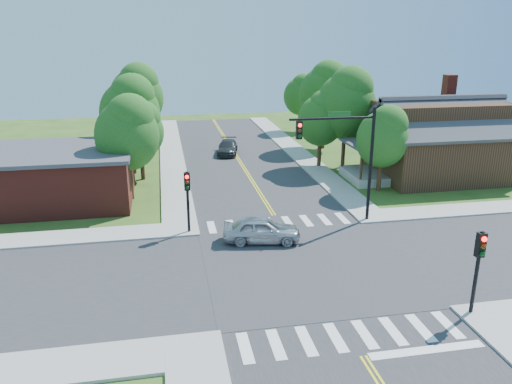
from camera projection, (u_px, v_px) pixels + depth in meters
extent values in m
plane|color=#2D5119|center=(306.00, 267.00, 25.42)|extent=(100.00, 100.00, 0.00)
cube|color=#2D2D30|center=(306.00, 267.00, 25.41)|extent=(10.00, 90.00, 0.04)
cube|color=#2D2D30|center=(306.00, 267.00, 25.41)|extent=(90.00, 10.00, 0.04)
cube|color=#2D2D30|center=(306.00, 267.00, 25.42)|extent=(10.20, 10.20, 0.06)
cube|color=#9E9B93|center=(295.00, 151.00, 49.85)|extent=(2.20, 40.00, 0.14)
cube|color=#9E9B93|center=(172.00, 156.00, 47.70)|extent=(2.20, 40.00, 0.14)
cube|color=white|center=(212.00, 227.00, 30.46)|extent=(0.45, 2.00, 0.01)
cube|color=white|center=(231.00, 226.00, 30.67)|extent=(0.45, 2.00, 0.01)
cube|color=white|center=(250.00, 225.00, 30.89)|extent=(0.45, 2.00, 0.01)
cube|color=white|center=(269.00, 223.00, 31.10)|extent=(0.45, 2.00, 0.01)
cube|color=white|center=(288.00, 222.00, 31.31)|extent=(0.45, 2.00, 0.01)
cube|color=white|center=(306.00, 221.00, 31.52)|extent=(0.45, 2.00, 0.01)
cube|color=white|center=(324.00, 219.00, 31.73)|extent=(0.45, 2.00, 0.01)
cube|color=white|center=(342.00, 218.00, 31.94)|extent=(0.45, 2.00, 0.01)
cube|color=white|center=(245.00, 348.00, 18.87)|extent=(0.45, 2.00, 0.01)
cube|color=white|center=(276.00, 344.00, 19.08)|extent=(0.45, 2.00, 0.01)
cube|color=white|center=(306.00, 341.00, 19.29)|extent=(0.45, 2.00, 0.01)
cube|color=white|center=(336.00, 337.00, 19.50)|extent=(0.45, 2.00, 0.01)
cube|color=white|center=(365.00, 334.00, 19.72)|extent=(0.45, 2.00, 0.01)
cube|color=white|center=(393.00, 331.00, 19.93)|extent=(0.45, 2.00, 0.01)
cube|color=white|center=(421.00, 328.00, 20.14)|extent=(0.45, 2.00, 0.01)
cube|color=white|center=(448.00, 325.00, 20.35)|extent=(0.45, 2.00, 0.01)
cube|color=yellow|center=(232.00, 151.00, 49.93)|extent=(0.10, 37.50, 0.01)
cube|color=yellow|center=(234.00, 151.00, 49.97)|extent=(0.10, 37.50, 0.01)
cube|color=white|center=(427.00, 351.00, 18.76)|extent=(4.60, 0.45, 0.09)
cylinder|color=black|center=(371.00, 166.00, 30.54)|extent=(0.20, 0.20, 7.20)
cylinder|color=black|center=(332.00, 118.00, 29.16)|extent=(5.20, 0.14, 0.14)
cube|color=#19591E|center=(339.00, 114.00, 29.10)|extent=(1.40, 0.04, 0.30)
cube|color=black|center=(299.00, 130.00, 28.99)|extent=(0.34, 0.28, 1.05)
sphere|color=#FF0C0C|center=(300.00, 125.00, 28.74)|extent=(0.22, 0.22, 0.22)
sphere|color=#3F2605|center=(300.00, 131.00, 28.84)|extent=(0.22, 0.22, 0.22)
sphere|color=#05330F|center=(300.00, 136.00, 28.94)|extent=(0.22, 0.22, 0.22)
cylinder|color=black|center=(476.00, 274.00, 20.59)|extent=(0.16, 0.16, 3.80)
cube|color=black|center=(481.00, 245.00, 20.18)|extent=(0.34, 0.28, 1.05)
sphere|color=#FF0C0C|center=(484.00, 239.00, 19.93)|extent=(0.22, 0.22, 0.22)
sphere|color=#3F2605|center=(483.00, 247.00, 20.02)|extent=(0.22, 0.22, 0.22)
sphere|color=#05330F|center=(482.00, 254.00, 20.12)|extent=(0.22, 0.22, 0.22)
cylinder|color=black|center=(188.00, 203.00, 29.08)|extent=(0.16, 0.16, 3.80)
cube|color=black|center=(187.00, 181.00, 28.68)|extent=(0.34, 0.28, 1.05)
sphere|color=#FF0C0C|center=(187.00, 177.00, 28.42)|extent=(0.22, 0.22, 0.22)
sphere|color=#3F2605|center=(187.00, 182.00, 28.52)|extent=(0.22, 0.22, 0.22)
sphere|color=#05330F|center=(187.00, 188.00, 28.62)|extent=(0.22, 0.22, 0.22)
cube|color=black|center=(438.00, 153.00, 40.76)|extent=(10.00, 8.00, 4.00)
cube|color=#9E9B93|center=(364.00, 176.00, 40.16)|extent=(2.60, 4.50, 0.70)
cylinder|color=black|center=(361.00, 168.00, 37.71)|extent=(0.18, 0.18, 2.50)
cylinder|color=black|center=(343.00, 156.00, 41.45)|extent=(0.18, 0.18, 2.50)
cube|color=#38383D|center=(366.00, 144.00, 39.36)|extent=(2.80, 4.80, 0.18)
cube|color=maroon|center=(445.00, 125.00, 44.00)|extent=(0.90, 0.90, 7.11)
cube|color=maroon|center=(58.00, 177.00, 34.72)|extent=(10.00, 8.00, 3.50)
cube|color=#38383D|center=(54.00, 152.00, 34.15)|extent=(10.40, 8.40, 0.25)
cylinder|color=#382314|center=(379.00, 175.00, 37.21)|extent=(0.34, 0.34, 2.42)
ellipsoid|color=#235218|center=(382.00, 139.00, 36.37)|extent=(3.81, 3.62, 4.20)
sphere|color=#235218|center=(389.00, 124.00, 35.88)|extent=(2.80, 2.80, 2.80)
cylinder|color=#382314|center=(343.00, 149.00, 43.65)|extent=(0.34, 0.34, 3.27)
ellipsoid|color=#235218|center=(346.00, 106.00, 42.51)|extent=(5.17, 4.91, 5.69)
sphere|color=#235218|center=(351.00, 88.00, 41.90)|extent=(3.79, 3.79, 3.79)
cylinder|color=#382314|center=(323.00, 132.00, 50.74)|extent=(0.34, 0.34, 3.30)
ellipsoid|color=#235218|center=(325.00, 95.00, 49.59)|extent=(5.21, 4.95, 5.73)
sphere|color=#235218|center=(329.00, 79.00, 48.98)|extent=(3.82, 3.82, 3.82)
cylinder|color=#382314|center=(300.00, 121.00, 59.50)|extent=(0.34, 0.34, 2.55)
ellipsoid|color=#235218|center=(301.00, 96.00, 58.62)|extent=(4.02, 3.82, 4.42)
sphere|color=#235218|center=(304.00, 86.00, 58.11)|extent=(2.95, 2.95, 2.95)
cylinder|color=#382314|center=(131.00, 180.00, 35.39)|extent=(0.34, 0.34, 2.80)
ellipsoid|color=#235218|center=(127.00, 136.00, 34.41)|extent=(4.42, 4.20, 4.86)
sphere|color=#235218|center=(130.00, 117.00, 33.87)|extent=(3.24, 3.24, 3.24)
cylinder|color=#382314|center=(133.00, 155.00, 41.74)|extent=(0.34, 0.34, 3.10)
ellipsoid|color=#235218|center=(130.00, 114.00, 40.66)|extent=(4.89, 4.65, 5.38)
sphere|color=#235218|center=(132.00, 96.00, 40.07)|extent=(3.59, 3.59, 3.59)
cylinder|color=#382314|center=(139.00, 136.00, 49.20)|extent=(0.34, 0.34, 3.25)
ellipsoid|color=#235218|center=(137.00, 98.00, 48.07)|extent=(5.13, 4.87, 5.64)
sphere|color=#235218|center=(139.00, 82.00, 47.46)|extent=(3.76, 3.76, 3.76)
cylinder|color=#382314|center=(140.00, 123.00, 57.88)|extent=(0.34, 0.34, 2.67)
ellipsoid|color=#235218|center=(138.00, 96.00, 56.95)|extent=(4.21, 4.00, 4.63)
sphere|color=#235218|center=(140.00, 85.00, 56.42)|extent=(3.09, 3.09, 3.09)
cylinder|color=#382314|center=(319.00, 153.00, 43.78)|extent=(0.34, 0.34, 2.53)
ellipsoid|color=#235218|center=(321.00, 120.00, 42.90)|extent=(4.00, 3.80, 4.40)
sphere|color=#235218|center=(325.00, 107.00, 42.40)|extent=(2.93, 2.93, 2.93)
cylinder|color=#382314|center=(142.00, 165.00, 40.11)|extent=(0.34, 0.34, 2.38)
ellipsoid|color=#235218|center=(140.00, 132.00, 39.29)|extent=(3.75, 3.56, 4.13)
sphere|color=#235218|center=(143.00, 118.00, 38.80)|extent=(2.75, 2.75, 2.75)
imported|color=silver|center=(262.00, 230.00, 28.18)|extent=(3.31, 4.99, 1.49)
imported|color=#2F3334|center=(228.00, 148.00, 48.51)|extent=(3.55, 5.20, 1.30)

